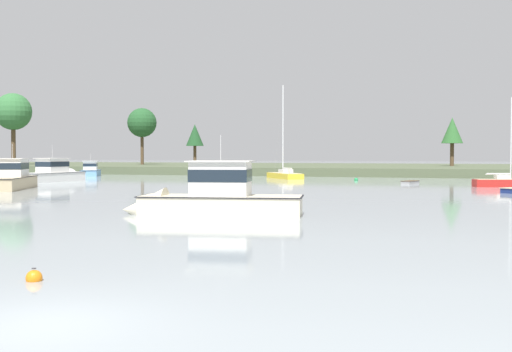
% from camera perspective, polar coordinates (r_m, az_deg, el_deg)
% --- Properties ---
extents(ground_plane, '(542.88, 542.88, 0.00)m').
position_cam_1_polar(ground_plane, '(13.80, -18.08, -12.13)').
color(ground_plane, '#939EA3').
extents(far_shore_bank, '(244.30, 48.04, 1.24)m').
position_cam_1_polar(far_shore_bank, '(114.94, 13.72, 0.59)').
color(far_shore_bank, '#4C563D').
rests_on(far_shore_bank, ground).
extents(cruiser_skyblue, '(5.28, 7.65, 4.18)m').
position_cam_1_polar(cruiser_skyblue, '(100.44, -14.34, 0.31)').
color(cruiser_skyblue, '#669ECC').
rests_on(cruiser_skyblue, ground).
extents(sailboat_red, '(6.45, 3.38, 9.47)m').
position_cam_1_polar(sailboat_red, '(69.17, 21.14, -0.73)').
color(sailboat_red, '#B2231E').
rests_on(sailboat_red, ground).
extents(dinghy_grey, '(1.94, 2.80, 0.50)m').
position_cam_1_polar(dinghy_grey, '(72.72, 13.43, -0.59)').
color(dinghy_grey, gray).
rests_on(dinghy_grey, ground).
extents(cruiser_sand, '(6.70, 10.82, 5.26)m').
position_cam_1_polar(cruiser_sand, '(65.80, -20.61, -0.49)').
color(cruiser_sand, tan).
rests_on(cruiser_sand, ground).
extents(cruiser_white, '(3.99, 10.24, 5.45)m').
position_cam_1_polar(cruiser_white, '(81.63, -17.10, 0.02)').
color(cruiser_white, white).
rests_on(cruiser_white, ground).
extents(cruiser_cream, '(10.28, 4.49, 5.34)m').
position_cam_1_polar(cruiser_cream, '(35.25, -4.51, -2.32)').
color(cruiser_cream, beige).
rests_on(cruiser_cream, ground).
extents(sailboat_yellow, '(6.62, 7.91, 13.01)m').
position_cam_1_polar(sailboat_yellow, '(86.55, 2.55, -0.04)').
color(sailboat_yellow, gold).
rests_on(sailboat_yellow, ground).
extents(mooring_buoy_orange, '(0.43, 0.43, 0.48)m').
position_cam_1_polar(mooring_buoy_orange, '(18.12, -18.99, -8.51)').
color(mooring_buoy_orange, orange).
rests_on(mooring_buoy_orange, ground).
extents(mooring_buoy_green, '(0.49, 0.49, 0.54)m').
position_cam_1_polar(mooring_buoy_green, '(80.91, 8.82, -0.33)').
color(mooring_buoy_green, '#1E8C47').
rests_on(mooring_buoy_green, ground).
extents(shore_tree_inland_c, '(5.53, 5.53, 10.73)m').
position_cam_1_polar(shore_tree_inland_c, '(125.01, -10.02, 4.63)').
color(shore_tree_inland_c, brown).
rests_on(shore_tree_inland_c, far_shore_bank).
extents(shore_tree_left_mid, '(7.01, 7.01, 13.58)m').
position_cam_1_polar(shore_tree_left_mid, '(131.86, -20.64, 5.30)').
color(shore_tree_left_mid, brown).
rests_on(shore_tree_left_mid, far_shore_bank).
extents(shore_tree_inland_b, '(3.54, 3.54, 8.15)m').
position_cam_1_polar(shore_tree_inland_b, '(113.29, 16.92, 3.81)').
color(shore_tree_inland_b, brown).
rests_on(shore_tree_inland_b, far_shore_bank).
extents(shore_tree_right, '(3.05, 3.05, 7.15)m').
position_cam_1_polar(shore_tree_right, '(111.98, -5.42, 3.56)').
color(shore_tree_right, brown).
rests_on(shore_tree_right, far_shore_bank).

